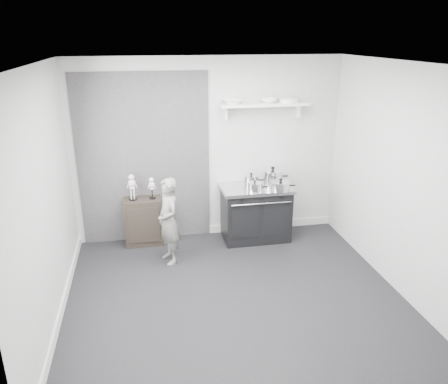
# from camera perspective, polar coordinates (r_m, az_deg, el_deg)

# --- Properties ---
(ground) EXTENTS (4.00, 4.00, 0.00)m
(ground) POSITION_cam_1_polar(r_m,az_deg,el_deg) (5.44, 1.21, -13.24)
(ground) COLOR black
(ground) RESTS_ON ground
(room_shell) EXTENTS (4.02, 3.62, 2.71)m
(room_shell) POSITION_cam_1_polar(r_m,az_deg,el_deg) (4.87, -0.04, 3.98)
(room_shell) COLOR #B2B2B0
(room_shell) RESTS_ON ground
(wall_shelf) EXTENTS (1.30, 0.26, 0.24)m
(wall_shelf) POSITION_cam_1_polar(r_m,az_deg,el_deg) (6.45, 5.26, 11.23)
(wall_shelf) COLOR white
(wall_shelf) RESTS_ON room_shell
(stove) EXTENTS (1.04, 0.65, 0.84)m
(stove) POSITION_cam_1_polar(r_m,az_deg,el_deg) (6.66, 4.15, -2.68)
(stove) COLOR black
(stove) RESTS_ON ground
(side_cabinet) EXTENTS (0.55, 0.32, 0.71)m
(side_cabinet) POSITION_cam_1_polar(r_m,az_deg,el_deg) (6.60, -10.46, -3.80)
(side_cabinet) COLOR black
(side_cabinet) RESTS_ON ground
(child) EXTENTS (0.41, 0.51, 1.21)m
(child) POSITION_cam_1_polar(r_m,az_deg,el_deg) (5.94, -7.24, -3.79)
(child) COLOR slate
(child) RESTS_ON ground
(pot_back_left) EXTENTS (0.31, 0.23, 0.19)m
(pot_back_left) POSITION_cam_1_polar(r_m,az_deg,el_deg) (6.56, 3.56, 1.58)
(pot_back_left) COLOR silver
(pot_back_left) RESTS_ON stove
(pot_back_right) EXTENTS (0.40, 0.31, 0.26)m
(pot_back_right) POSITION_cam_1_polar(r_m,az_deg,el_deg) (6.67, 6.36, 2.06)
(pot_back_right) COLOR silver
(pot_back_right) RESTS_ON stove
(pot_front_right) EXTENTS (0.37, 0.28, 0.18)m
(pot_front_right) POSITION_cam_1_polar(r_m,az_deg,el_deg) (6.39, 7.40, 0.84)
(pot_front_right) COLOR silver
(pot_front_right) RESTS_ON stove
(pot_front_center) EXTENTS (0.29, 0.21, 0.17)m
(pot_front_center) POSITION_cam_1_polar(r_m,az_deg,el_deg) (6.30, 4.03, 0.68)
(pot_front_center) COLOR silver
(pot_front_center) RESTS_ON stove
(skeleton_full) EXTENTS (0.12, 0.08, 0.44)m
(skeleton_full) POSITION_cam_1_polar(r_m,az_deg,el_deg) (6.40, -11.94, 0.86)
(skeleton_full) COLOR beige
(skeleton_full) RESTS_ON side_cabinet
(skeleton_torso) EXTENTS (0.10, 0.07, 0.37)m
(skeleton_torso) POSITION_cam_1_polar(r_m,az_deg,el_deg) (6.41, -9.42, 0.70)
(skeleton_torso) COLOR beige
(skeleton_torso) RESTS_ON side_cabinet
(bowl_large) EXTENTS (0.28, 0.28, 0.07)m
(bowl_large) POSITION_cam_1_polar(r_m,az_deg,el_deg) (6.32, 1.06, 11.73)
(bowl_large) COLOR white
(bowl_large) RESTS_ON wall_shelf
(bowl_small) EXTENTS (0.23, 0.23, 0.07)m
(bowl_small) POSITION_cam_1_polar(r_m,az_deg,el_deg) (6.45, 5.90, 11.82)
(bowl_small) COLOR white
(bowl_small) RESTS_ON wall_shelf
(plate_stack) EXTENTS (0.28, 0.28, 0.06)m
(plate_stack) POSITION_cam_1_polar(r_m,az_deg,el_deg) (6.54, 8.41, 11.77)
(plate_stack) COLOR white
(plate_stack) RESTS_ON wall_shelf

